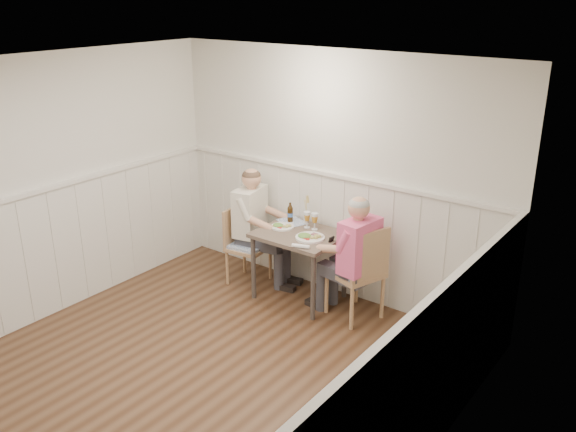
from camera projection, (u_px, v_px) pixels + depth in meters
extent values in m
plane|color=#442917|center=(186.00, 385.00, 5.14)|extent=(4.50, 4.50, 0.00)
cube|color=silver|center=(334.00, 176.00, 6.38)|extent=(4.00, 0.04, 2.60)
cube|color=silver|center=(30.00, 194.00, 5.80)|extent=(0.04, 4.50, 2.60)
cube|color=silver|center=(415.00, 324.00, 3.57)|extent=(0.04, 4.50, 2.60)
cube|color=white|center=(164.00, 73.00, 4.23)|extent=(4.00, 4.50, 0.02)
cube|color=silver|center=(331.00, 234.00, 6.59)|extent=(3.98, 0.03, 1.30)
cube|color=silver|center=(40.00, 257.00, 6.02)|extent=(0.03, 4.48, 1.30)
cube|color=silver|center=(405.00, 414.00, 3.81)|extent=(0.03, 4.48, 1.30)
cube|color=silver|center=(332.00, 175.00, 6.35)|extent=(3.98, 0.06, 0.04)
cube|color=silver|center=(31.00, 193.00, 5.78)|extent=(0.06, 4.48, 0.04)
cube|color=silver|center=(410.00, 319.00, 3.58)|extent=(0.06, 4.48, 0.04)
cube|color=brown|center=(299.00, 235.00, 6.35)|extent=(0.87, 0.70, 0.04)
cylinder|color=#3F3833|center=(253.00, 268.00, 6.47)|extent=(0.05, 0.05, 0.71)
cylinder|color=#3F3833|center=(287.00, 250.00, 6.92)|extent=(0.05, 0.05, 0.71)
cylinder|color=#3F3833|center=(313.00, 288.00, 6.04)|extent=(0.05, 0.05, 0.71)
cylinder|color=#3F3833|center=(345.00, 267.00, 6.49)|extent=(0.05, 0.05, 0.71)
cube|color=#9E7154|center=(355.00, 273.00, 6.08)|extent=(0.59, 0.59, 0.04)
cube|color=#486AA4|center=(355.00, 269.00, 6.07)|extent=(0.53, 0.53, 0.03)
cube|color=#9E7154|center=(371.00, 256.00, 5.82)|extent=(0.18, 0.45, 0.49)
cylinder|color=#9E7154|center=(352.00, 309.00, 5.91)|extent=(0.04, 0.04, 0.46)
cylinder|color=#9E7154|center=(327.00, 293.00, 6.22)|extent=(0.04, 0.04, 0.46)
cylinder|color=#9E7154|center=(382.00, 297.00, 6.12)|extent=(0.04, 0.04, 0.46)
cylinder|color=#9E7154|center=(357.00, 283.00, 6.43)|extent=(0.04, 0.04, 0.46)
cube|color=#9E7154|center=(249.00, 247.00, 6.82)|extent=(0.46, 0.46, 0.04)
cube|color=#486AA4|center=(248.00, 245.00, 6.80)|extent=(0.42, 0.42, 0.03)
cube|color=#9E7154|center=(234.00, 225.00, 6.82)|extent=(0.08, 0.41, 0.43)
cylinder|color=#9E7154|center=(244.00, 256.00, 7.12)|extent=(0.04, 0.04, 0.40)
cylinder|color=#9E7154|center=(270.00, 263.00, 6.96)|extent=(0.04, 0.04, 0.40)
cylinder|color=#9E7154|center=(227.00, 268.00, 6.83)|extent=(0.04, 0.04, 0.40)
cylinder|color=#9E7154|center=(254.00, 275.00, 6.67)|extent=(0.04, 0.04, 0.40)
cube|color=#3F3F47|center=(356.00, 300.00, 6.09)|extent=(0.48, 0.44, 0.43)
cube|color=#3F3F47|center=(342.00, 269.00, 6.12)|extent=(0.45, 0.40, 0.13)
cube|color=pink|center=(358.00, 245.00, 5.88)|extent=(0.29, 0.45, 0.53)
sphere|color=tan|center=(360.00, 208.00, 5.74)|extent=(0.21, 0.21, 0.21)
sphere|color=#A5A5A0|center=(360.00, 205.00, 5.73)|extent=(0.20, 0.20, 0.20)
cube|color=black|center=(331.00, 235.00, 6.11)|extent=(0.03, 0.07, 0.13)
cube|color=#3F3F47|center=(253.00, 261.00, 6.95)|extent=(0.50, 0.47, 0.44)
cube|color=#3F3F47|center=(267.00, 242.00, 6.78)|extent=(0.47, 0.42, 0.13)
cube|color=white|center=(251.00, 211.00, 6.74)|extent=(0.31, 0.47, 0.54)
sphere|color=tan|center=(251.00, 178.00, 6.61)|extent=(0.21, 0.21, 0.21)
sphere|color=#4C3828|center=(251.00, 176.00, 6.60)|extent=(0.20, 0.20, 0.20)
cylinder|color=white|center=(310.00, 238.00, 6.20)|extent=(0.30, 0.30, 0.02)
ellipsoid|color=#3F722D|center=(305.00, 234.00, 6.19)|extent=(0.15, 0.12, 0.06)
sphere|color=tan|center=(316.00, 236.00, 6.16)|extent=(0.04, 0.04, 0.04)
cube|color=#844E52|center=(316.00, 235.00, 6.24)|extent=(0.09, 0.06, 0.01)
cylinder|color=white|center=(321.00, 235.00, 6.20)|extent=(0.06, 0.06, 0.03)
cylinder|color=white|center=(283.00, 227.00, 6.49)|extent=(0.25, 0.25, 0.02)
ellipsoid|color=#3F722D|center=(278.00, 224.00, 6.48)|extent=(0.12, 0.10, 0.05)
sphere|color=tan|center=(287.00, 225.00, 6.46)|extent=(0.03, 0.03, 0.03)
cylinder|color=silver|center=(315.00, 229.00, 6.43)|extent=(0.07, 0.07, 0.01)
cylinder|color=silver|center=(315.00, 226.00, 6.42)|extent=(0.01, 0.01, 0.08)
cone|color=#B87E22|center=(315.00, 219.00, 6.39)|extent=(0.07, 0.07, 0.07)
cylinder|color=silver|center=(315.00, 215.00, 6.37)|extent=(0.07, 0.07, 0.03)
cylinder|color=silver|center=(307.00, 227.00, 6.48)|extent=(0.06, 0.06, 0.01)
cylinder|color=silver|center=(307.00, 224.00, 6.47)|extent=(0.01, 0.01, 0.08)
cone|color=#B87E22|center=(307.00, 218.00, 6.45)|extent=(0.07, 0.07, 0.07)
cylinder|color=silver|center=(307.00, 213.00, 6.43)|extent=(0.07, 0.07, 0.03)
cylinder|color=black|center=(290.00, 215.00, 6.62)|extent=(0.06, 0.06, 0.16)
cone|color=black|center=(290.00, 206.00, 6.58)|extent=(0.06, 0.06, 0.04)
cylinder|color=black|center=(290.00, 204.00, 6.57)|extent=(0.02, 0.02, 0.03)
cylinder|color=#3A67B5|center=(290.00, 215.00, 6.62)|extent=(0.06, 0.06, 0.04)
cylinder|color=white|center=(301.00, 246.00, 5.97)|extent=(0.18, 0.10, 0.04)
cylinder|color=silver|center=(305.00, 220.00, 6.59)|extent=(0.04, 0.04, 0.07)
cylinder|color=#D3BD6A|center=(305.00, 209.00, 6.55)|extent=(0.02, 0.02, 0.23)
cone|color=#D3BD6A|center=(306.00, 197.00, 6.49)|extent=(0.03, 0.03, 0.08)
cube|color=#486AA4|center=(292.00, 222.00, 6.64)|extent=(0.36, 0.33, 0.01)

